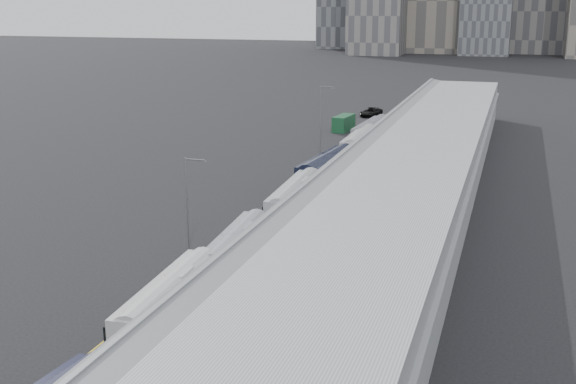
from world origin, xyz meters
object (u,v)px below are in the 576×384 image
at_px(bus_6, 360,148).
at_px(bus_7, 372,136).
at_px(bus_5, 327,173).
at_px(street_lamp_near, 189,197).
at_px(bus_4, 296,204).
at_px(street_lamp_far, 322,115).
at_px(bus_3, 237,254).
at_px(shipping_container, 344,123).
at_px(suv, 371,112).
at_px(bus_2, 171,309).

relative_size(bus_6, bus_7, 1.00).
bearing_deg(bus_5, street_lamp_near, -97.24).
bearing_deg(bus_4, street_lamp_far, 98.07).
bearing_deg(bus_5, street_lamp_far, 112.66).
distance_m(bus_5, bus_7, 25.91).
bearing_deg(street_lamp_far, bus_3, -83.01).
height_order(bus_7, shipping_container, bus_7).
bearing_deg(bus_3, suv, 89.70).
bearing_deg(bus_7, suv, 104.81).
bearing_deg(bus_7, bus_2, -86.78).
bearing_deg(street_lamp_far, bus_6, -25.69).
height_order(bus_5, bus_7, bus_5).
distance_m(bus_2, bus_7, 66.17).
bearing_deg(bus_2, bus_5, 86.54).
height_order(bus_4, bus_7, bus_7).
relative_size(street_lamp_near, street_lamp_far, 0.86).
bearing_deg(bus_6, bus_7, 91.99).
height_order(bus_5, street_lamp_near, street_lamp_near).
height_order(bus_3, bus_7, bus_7).
relative_size(bus_2, shipping_container, 2.15).
distance_m(bus_2, bus_4, 26.40).
height_order(shipping_container, suv, shipping_container).
distance_m(bus_2, street_lamp_far, 59.44).
xyz_separation_m(bus_3, bus_6, (0.45, 44.73, 0.18)).
distance_m(bus_7, shipping_container, 14.30).
height_order(street_lamp_near, shipping_container, street_lamp_near).
xyz_separation_m(bus_6, shipping_container, (-7.65, 22.50, -0.40)).
height_order(bus_7, street_lamp_near, street_lamp_near).
distance_m(shipping_container, suv, 17.29).
height_order(bus_4, bus_6, bus_6).
bearing_deg(bus_3, bus_2, -95.43).
xyz_separation_m(bus_3, bus_4, (0.29, 15.11, 0.15)).
height_order(bus_3, bus_5, bus_5).
xyz_separation_m(bus_5, street_lamp_far, (-5.77, 18.78, 3.85)).
bearing_deg(shipping_container, bus_7, -53.52).
bearing_deg(bus_4, bus_7, 87.82).
height_order(bus_2, suv, bus_2).
xyz_separation_m(bus_2, bus_4, (0.50, 26.40, 0.09)).
height_order(street_lamp_far, shipping_container, street_lamp_far).
xyz_separation_m(bus_4, bus_6, (0.16, 29.62, 0.04)).
relative_size(bus_3, suv, 2.10).
xyz_separation_m(bus_4, shipping_container, (-7.49, 52.11, -0.36)).
height_order(bus_2, bus_3, bus_2).
relative_size(bus_6, shipping_container, 2.31).
distance_m(bus_7, suv, 30.18).
bearing_deg(bus_6, street_lamp_far, 153.83).
distance_m(bus_6, street_lamp_far, 7.98).
xyz_separation_m(street_lamp_far, suv, (-0.10, 36.70, -4.72)).
relative_size(bus_6, suv, 2.33).
bearing_deg(shipping_container, bus_5, -73.28).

